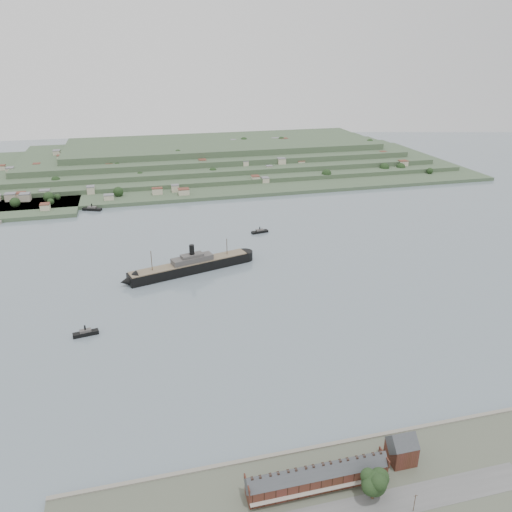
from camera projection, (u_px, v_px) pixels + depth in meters
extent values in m
plane|color=slate|center=(244.00, 294.00, 344.29)|extent=(1400.00, 1400.00, 0.00)
cube|color=gray|center=(323.00, 447.00, 210.60)|extent=(220.00, 2.00, 2.60)
cube|color=#595959|center=(356.00, 511.00, 180.81)|extent=(140.00, 12.00, 0.10)
cube|color=#472619|center=(317.00, 479.00, 189.73)|extent=(55.00, 8.00, 7.00)
cube|color=#3A3D41|center=(318.00, 472.00, 188.37)|extent=(55.60, 8.15, 8.15)
cube|color=#A6A293|center=(322.00, 490.00, 185.63)|extent=(55.00, 1.60, 0.25)
cube|color=#472619|center=(247.00, 485.00, 181.77)|extent=(0.50, 8.40, 3.00)
cube|color=#472619|center=(384.00, 457.00, 194.20)|extent=(0.50, 8.40, 3.00)
cube|color=black|center=(262.00, 479.00, 182.47)|extent=(0.90, 1.40, 3.20)
cube|color=black|center=(276.00, 476.00, 183.71)|extent=(0.90, 1.40, 3.20)
cube|color=black|center=(311.00, 469.00, 186.82)|extent=(0.90, 1.40, 3.20)
cube|color=black|center=(325.00, 466.00, 188.07)|extent=(0.90, 1.40, 3.20)
cube|color=black|center=(358.00, 459.00, 191.18)|extent=(0.90, 1.40, 3.20)
cube|color=black|center=(372.00, 457.00, 192.42)|extent=(0.90, 1.40, 3.20)
cube|color=#472619|center=(401.00, 452.00, 201.40)|extent=(10.00, 10.00, 9.00)
cube|color=#3A3D41|center=(402.00, 443.00, 199.66)|extent=(10.40, 10.18, 10.18)
cube|color=#395035|center=(184.00, 173.00, 665.32)|extent=(760.00, 260.00, 4.00)
cube|color=#395035|center=(196.00, 165.00, 690.45)|extent=(680.00, 220.00, 5.00)
cube|color=#395035|center=(205.00, 158.00, 705.12)|extent=(600.00, 200.00, 6.00)
cube|color=#395035|center=(213.00, 151.00, 719.41)|extent=(520.00, 180.00, 7.00)
cube|color=#395035|center=(222.00, 144.00, 733.30)|extent=(440.00, 160.00, 8.00)
cube|color=#395035|center=(5.00, 208.00, 521.76)|extent=(150.00, 90.00, 4.00)
cube|color=black|center=(190.00, 267.00, 376.79)|extent=(94.10, 37.57, 7.33)
cone|color=black|center=(129.00, 281.00, 355.15)|extent=(15.49, 15.49, 12.56)
cylinder|color=black|center=(245.00, 255.00, 398.44)|extent=(12.56, 12.56, 7.33)
cube|color=#6E6049|center=(190.00, 263.00, 375.25)|extent=(91.81, 36.00, 0.63)
cube|color=#474442|center=(192.00, 259.00, 375.32)|extent=(32.78, 17.56, 4.19)
cube|color=#474442|center=(192.00, 256.00, 374.23)|extent=(18.11, 11.58, 2.62)
cylinder|color=black|center=(192.00, 251.00, 372.69)|extent=(3.77, 3.77, 9.42)
cylinder|color=#45321F|center=(152.00, 262.00, 359.07)|extent=(0.52, 0.52, 16.75)
cylinder|color=#45321F|center=(227.00, 248.00, 387.37)|extent=(0.52, 0.52, 14.66)
cube|color=black|center=(86.00, 334.00, 294.46)|extent=(15.16, 6.22, 2.36)
cube|color=#474442|center=(85.00, 331.00, 293.78)|extent=(7.04, 4.16, 1.77)
cylinder|color=black|center=(85.00, 328.00, 293.02)|extent=(0.98, 0.98, 3.44)
cube|color=black|center=(92.00, 209.00, 519.78)|extent=(20.29, 12.77, 2.63)
cube|color=#474442|center=(92.00, 207.00, 519.02)|extent=(9.88, 7.51, 1.97)
cylinder|color=black|center=(92.00, 205.00, 518.17)|extent=(1.10, 1.10, 3.83)
cube|color=black|center=(260.00, 232.00, 457.08)|extent=(16.24, 7.19, 2.09)
cube|color=#474442|center=(260.00, 230.00, 456.48)|extent=(7.59, 4.74, 1.57)
cylinder|color=black|center=(260.00, 228.00, 455.80)|extent=(0.87, 0.87, 3.05)
cylinder|color=#45321F|center=(373.00, 493.00, 185.12)|extent=(1.25, 1.25, 5.22)
sphere|color=black|center=(374.00, 483.00, 183.30)|extent=(9.40, 9.40, 9.40)
sphere|color=black|center=(379.00, 478.00, 184.42)|extent=(7.31, 7.31, 7.31)
sphere|color=black|center=(371.00, 487.00, 181.22)|extent=(6.68, 6.68, 6.68)
sphere|color=black|center=(379.00, 483.00, 180.35)|extent=(6.26, 6.26, 6.26)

